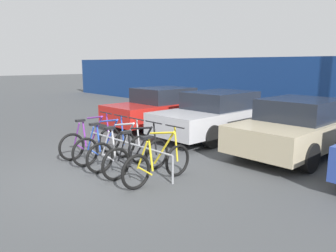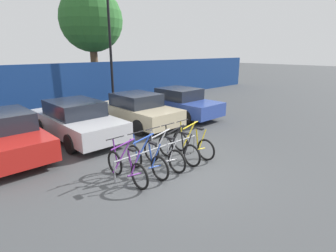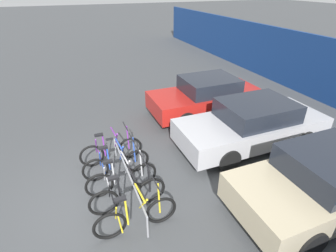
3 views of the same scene
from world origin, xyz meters
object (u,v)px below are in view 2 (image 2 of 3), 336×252
bicycle_black (178,149)px  car_beige (138,110)px  bicycle_purple (126,168)px  lamp_post (110,37)px  bicycle_silver (163,154)px  bicycle_blue (147,160)px  tree_behind_hoarding (91,21)px  car_red (3,135)px  bicycle_yellow (193,144)px  car_blue (180,103)px  bike_rack (160,150)px  car_silver (76,120)px

bicycle_black → car_beige: size_ratio=0.42×
bicycle_purple → lamp_post: bearing=62.2°
bicycle_purple → bicycle_silver: 1.24m
bicycle_blue → lamp_post: size_ratio=0.24×
tree_behind_hoarding → car_red: bearing=-135.2°
bicycle_yellow → car_blue: (3.36, 3.77, 0.31)m
bike_rack → bicycle_purple: bearing=-173.1°
bicycle_purple → car_red: 4.30m
car_silver → lamp_post: 6.41m
car_beige → tree_behind_hoarding: (1.82, 6.86, 4.25)m
tree_behind_hoarding → bicycle_blue: bearing=-112.8°
bicycle_purple → bicycle_yellow: bearing=2.6°
car_silver → tree_behind_hoarding: 9.09m
bicycle_blue → bicycle_black: 1.19m
bicycle_yellow → car_red: size_ratio=0.41×
bicycle_purple → tree_behind_hoarding: size_ratio=0.25×
bike_rack → bicycle_silver: bearing=-86.6°
tree_behind_hoarding → car_silver: bearing=-124.0°
car_red → car_beige: same height
bicycle_silver → car_red: bearing=124.0°
bike_rack → car_blue: car_blue is taller
bicycle_yellow → lamp_post: (2.20, 7.97, 3.48)m
car_blue → tree_behind_hoarding: size_ratio=0.59×
bicycle_blue → bicycle_silver: size_ratio=1.00×
bicycle_silver → car_silver: 4.16m
lamp_post → tree_behind_hoarding: 3.04m
bicycle_black → car_silver: size_ratio=0.38×
bicycle_silver → tree_behind_hoarding: 12.34m
bicycle_purple → car_red: (-1.76, 3.91, 0.31)m
bicycle_yellow → car_red: car_red is taller
bicycle_yellow → bike_rack: bearing=170.8°
bicycle_purple → bicycle_black: bearing=2.6°
bicycle_silver → car_blue: size_ratio=0.42×
car_red → tree_behind_hoarding: (6.92, 6.86, 4.25)m
bicycle_yellow → bicycle_silver: bearing=177.7°
bike_rack → bicycle_yellow: size_ratio=1.76×
bike_rack → tree_behind_hoarding: 12.17m
bicycle_black → car_silver: car_silver is taller
bicycle_purple → bicycle_blue: 0.64m
bike_rack → lamp_post: bearing=66.3°
bicycle_silver → car_silver: bearing=94.6°
bicycle_yellow → bicycle_blue: bearing=177.7°
bicycle_purple → car_red: car_red is taller
bicycle_silver → car_silver: car_silver is taller
bicycle_blue → bicycle_silver: (0.61, 0.00, 0.00)m
bicycle_yellow → car_red: bearing=134.9°
bicycle_silver → bicycle_blue: bearing=176.5°
car_blue → bicycle_silver: bearing=-140.6°
bicycle_blue → bike_rack: bearing=15.7°
car_blue → bike_rack: bearing=-141.8°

